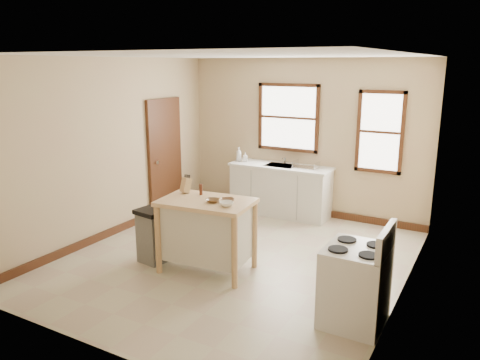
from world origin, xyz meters
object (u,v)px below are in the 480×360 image
pepper_grinder (201,190)px  bowl_c (226,204)px  gas_stove (356,274)px  kitchen_island (207,236)px  soap_bottle_a (239,154)px  knife_block (186,186)px  dish_rack (306,165)px  soap_bottle_b (245,157)px  bowl_a (213,201)px  bowl_b (228,200)px  trash_bin (152,236)px

pepper_grinder → bowl_c: size_ratio=0.84×
bowl_c → gas_stove: gas_stove is taller
kitchen_island → soap_bottle_a: bearing=104.8°
kitchen_island → knife_block: 0.75m
dish_rack → knife_block: 2.65m
soap_bottle_a → kitchen_island: size_ratio=0.22×
pepper_grinder → gas_stove: pepper_grinder is taller
soap_bottle_b → bowl_a: (0.98, -2.67, -0.01)m
soap_bottle_b → knife_block: bearing=-105.0°
kitchen_island → gas_stove: gas_stove is taller
soap_bottle_b → knife_block: (0.42, -2.48, 0.07)m
soap_bottle_b → bowl_a: bearing=-94.4°
soap_bottle_b → soap_bottle_a: bearing=159.9°
bowl_a → soap_bottle_b: bearing=110.2°
bowl_b → gas_stove: gas_stove is taller
bowl_a → gas_stove: 2.02m
soap_bottle_a → kitchen_island: soap_bottle_a is taller
bowl_b → trash_bin: size_ratio=0.22×
soap_bottle_b → bowl_c: soap_bottle_b is taller
bowl_b → bowl_c: (0.09, -0.17, 0.01)m
soap_bottle_a → gas_stove: soap_bottle_a is taller
knife_block → bowl_b: (0.72, -0.09, -0.08)m
pepper_grinder → trash_bin: 0.96m
bowl_a → gas_stove: (1.95, -0.30, -0.44)m
pepper_grinder → trash_bin: size_ratio=0.20×
pepper_grinder → bowl_a: (0.33, -0.21, -0.05)m
knife_block → pepper_grinder: bearing=21.8°
pepper_grinder → bowl_c: 0.63m
soap_bottle_a → pepper_grinder: bearing=-73.3°
pepper_grinder → trash_bin: bearing=-152.5°
soap_bottle_b → dish_rack: bearing=-22.1°
bowl_a → bowl_b: 0.19m
bowl_a → knife_block: bearing=160.7°
soap_bottle_b → bowl_c: 3.00m
dish_rack → knife_block: (-0.77, -2.53, 0.11)m
bowl_a → bowl_c: bearing=-15.0°
soap_bottle_b → bowl_c: bearing=-90.6°
soap_bottle_b → trash_bin: (0.04, -2.78, -0.62)m
trash_bin → knife_block: bearing=47.8°
soap_bottle_b → dish_rack: 1.19m
dish_rack → trash_bin: (-1.14, -2.84, -0.59)m
soap_bottle_a → knife_block: (0.55, -2.47, 0.03)m
kitchen_island → pepper_grinder: pepper_grinder is taller
pepper_grinder → knife_block: bearing=-176.9°
dish_rack → knife_block: size_ratio=2.12×
pepper_grinder → trash_bin: (-0.61, -0.32, -0.67)m
knife_block → bowl_c: (0.80, -0.26, -0.07)m
kitchen_island → gas_stove: (2.08, -0.34, 0.07)m
bowl_a → trash_bin: 1.13m
soap_bottle_b → bowl_b: bearing=-90.7°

